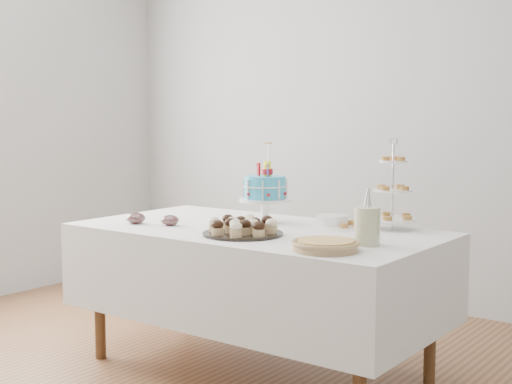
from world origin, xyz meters
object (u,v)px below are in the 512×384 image
Objects in this scene: tiered_stand at (393,191)px; jam_bowl_b at (170,220)px; jam_bowl_a at (136,218)px; utensil_pitcher at (367,225)px; pie at (326,245)px; plate_stack at (332,221)px; table at (257,271)px; cupcake_tray at (243,226)px; pastry_plate at (344,225)px; birthday_cake at (265,201)px.

tiered_stand is 4.94× the size of jam_bowl_b.
jam_bowl_a is 1.34m from utensil_pitcher.
pie is 0.69m from plate_stack.
cupcake_tray is at bearing -70.61° from table.
pastry_plate is 0.93m from jam_bowl_b.
cupcake_tray is 0.58m from pastry_plate.
pie is at bearing -86.89° from tiered_stand.
utensil_pitcher reaches higher than table.
table is 6.37× the size of pie.
utensil_pitcher reaches higher than jam_bowl_a.
tiered_stand reaches higher than cupcake_tray.
table is at bearing 25.09° from jam_bowl_b.
plate_stack is at bearing -174.44° from pastry_plate.
table is 11.74× the size of plate_stack.
birthday_cake is at bearing 39.79° from jam_bowl_a.
jam_bowl_a is at bearing -175.66° from cupcake_tray.
jam_bowl_a is (-0.99, -0.55, 0.01)m from pastry_plate.
utensil_pitcher is (0.08, 0.23, 0.07)m from pie.
pastry_plate is (-0.25, 0.61, -0.01)m from pie.
plate_stack is at bearing 141.71° from utensil_pitcher.
birthday_cake is (-0.08, 0.18, 0.35)m from table.
jam_bowl_a is at bearing -151.06° from pastry_plate.
plate_stack is 0.87m from jam_bowl_b.
cupcake_tray is at bearing -165.07° from utensil_pitcher.
cupcake_tray is 1.72× the size of pastry_plate.
pastry_plate reaches higher than table.
table is 3.99× the size of tiered_stand.
tiered_stand is at bearing 32.55° from birthday_cake.
birthday_cake is 0.40m from plate_stack.
plate_stack is at bearing 118.39° from pie.
jam_bowl_a is (-0.62, -0.27, 0.26)m from table.
jam_bowl_a is (-0.70, -0.05, -0.01)m from cupcake_tray.
plate_stack reaches higher than jam_bowl_b.
birthday_cake is at bearing 47.66° from jam_bowl_b.
cupcake_tray is at bearing -114.27° from plate_stack.
birthday_cake reaches higher than pastry_plate.
cupcake_tray reaches higher than jam_bowl_b.
cupcake_tray is 1.33× the size of pie.
pie is 2.87× the size of jam_bowl_a.
cupcake_tray is 0.70m from jam_bowl_a.
table is 0.48m from plate_stack.
pie is at bearing -21.75° from birthday_cake.
jam_bowl_b is at bearing 173.03° from pie.
cupcake_tray reaches higher than pie.
table is 0.83m from tiered_stand.
jam_bowl_a is at bearing -160.72° from jam_bowl_b.
pastry_plate is 1.13m from jam_bowl_a.
jam_bowl_b is (-1.05, 0.13, 0.00)m from pie.
plate_stack reaches higher than jam_bowl_a.
tiered_stand is 1.39m from jam_bowl_a.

